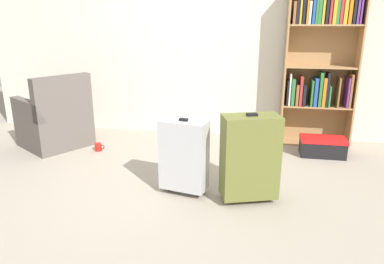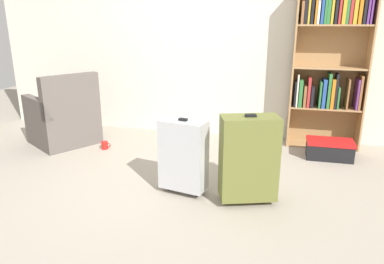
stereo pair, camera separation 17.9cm
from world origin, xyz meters
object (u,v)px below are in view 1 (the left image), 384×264
(mug, at_px, (99,147))
(storage_box, at_px, (323,146))
(suitcase_olive, at_px, (250,157))
(armchair, at_px, (56,121))
(bookshelf, at_px, (320,59))
(suitcase_silver, at_px, (184,155))

(mug, relative_size, storage_box, 0.24)
(mug, bearing_deg, suitcase_olive, -27.39)
(armchair, distance_m, storage_box, 3.21)
(bookshelf, bearing_deg, mug, -163.26)
(armchair, distance_m, suitcase_olive, 2.60)
(armchair, height_order, suitcase_silver, armchair)
(armchair, xyz_separation_m, storage_box, (3.20, 0.22, -0.20))
(mug, height_order, suitcase_silver, suitcase_silver)
(suitcase_silver, bearing_deg, armchair, 151.50)
(storage_box, relative_size, suitcase_olive, 0.65)
(armchair, relative_size, suitcase_olive, 1.24)
(suitcase_olive, bearing_deg, storage_box, 56.94)
(mug, xyz_separation_m, suitcase_silver, (1.23, -0.89, 0.32))
(bookshelf, height_order, suitcase_olive, bookshelf)
(bookshelf, relative_size, armchair, 1.98)
(bookshelf, bearing_deg, suitcase_olive, -114.04)
(bookshelf, distance_m, armchair, 3.31)
(armchair, xyz_separation_m, suitcase_silver, (1.81, -0.98, 0.05))
(bookshelf, distance_m, mug, 2.87)
(armchair, height_order, mug, armchair)
(bookshelf, xyz_separation_m, suitcase_silver, (-1.34, -1.67, -0.70))
(bookshelf, distance_m, suitcase_olive, 1.98)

